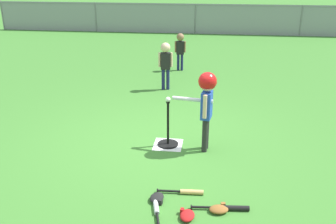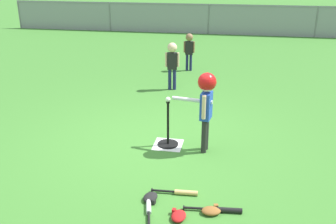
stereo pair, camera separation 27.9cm
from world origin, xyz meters
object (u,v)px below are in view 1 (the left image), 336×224
(batter_child, at_px, (207,96))
(fielder_deep_center, at_px, (165,60))
(batting_tee, at_px, (168,138))
(spare_bat_black, at_px, (229,208))
(glove_by_plate, at_px, (157,198))
(glove_tossed_aside, at_px, (187,215))
(spare_bat_silver, at_px, (156,209))
(baseball_on_tee, at_px, (168,99))
(fielder_near_right, at_px, (180,47))
(glove_near_bats, at_px, (219,209))
(spare_bat_wood, at_px, (187,192))

(batter_child, bearing_deg, fielder_deep_center, 108.93)
(batting_tee, height_order, spare_bat_black, batting_tee)
(batting_tee, xyz_separation_m, fielder_deep_center, (-0.40, 2.72, 0.56))
(glove_by_plate, relative_size, glove_tossed_aside, 1.05)
(spare_bat_silver, relative_size, glove_by_plate, 2.54)
(baseball_on_tee, xyz_separation_m, fielder_deep_center, (-0.40, 2.72, -0.08))
(batter_child, height_order, glove_by_plate, batter_child)
(baseball_on_tee, relative_size, fielder_near_right, 0.08)
(batter_child, distance_m, spare_bat_silver, 1.87)
(baseball_on_tee, bearing_deg, spare_bat_black, -60.25)
(fielder_deep_center, height_order, spare_bat_black, fielder_deep_center)
(fielder_deep_center, height_order, glove_tossed_aside, fielder_deep_center)
(fielder_near_right, distance_m, glove_tossed_aside, 6.18)
(fielder_deep_center, distance_m, glove_by_plate, 4.27)
(fielder_deep_center, relative_size, glove_tossed_aside, 4.44)
(batter_child, bearing_deg, baseball_on_tee, 171.05)
(glove_near_bats, bearing_deg, glove_by_plate, 169.88)
(spare_bat_silver, bearing_deg, glove_by_plate, 96.48)
(spare_bat_black, height_order, glove_by_plate, glove_by_plate)
(spare_bat_silver, distance_m, glove_by_plate, 0.21)
(batting_tee, relative_size, spare_bat_black, 1.06)
(batting_tee, relative_size, glove_by_plate, 2.88)
(glove_by_plate, distance_m, glove_tossed_aside, 0.48)
(fielder_near_right, bearing_deg, batter_child, -79.83)
(fielder_near_right, bearing_deg, baseball_on_tee, -87.00)
(baseball_on_tee, bearing_deg, glove_tossed_aside, -76.21)
(baseball_on_tee, xyz_separation_m, spare_bat_wood, (0.40, -1.30, -0.72))
(fielder_deep_center, bearing_deg, fielder_near_right, 84.14)
(fielder_deep_center, bearing_deg, baseball_on_tee, -81.74)
(batter_child, relative_size, fielder_deep_center, 1.16)
(batting_tee, height_order, glove_tossed_aside, batting_tee)
(batting_tee, bearing_deg, batter_child, -8.95)
(fielder_near_right, relative_size, glove_near_bats, 3.88)
(batter_child, bearing_deg, glove_tossed_aside, -94.58)
(batter_child, distance_m, spare_bat_black, 1.73)
(glove_by_plate, bearing_deg, glove_near_bats, -10.12)
(batter_child, xyz_separation_m, fielder_near_right, (-0.80, 4.44, -0.24))
(fielder_deep_center, xyz_separation_m, glove_tossed_aside, (0.83, -4.49, -0.64))
(batter_child, xyz_separation_m, spare_bat_black, (0.33, -1.48, -0.83))
(glove_near_bats, height_order, glove_tossed_aside, same)
(baseball_on_tee, distance_m, fielder_deep_center, 2.75)
(fielder_near_right, relative_size, spare_bat_wood, 1.68)
(spare_bat_silver, bearing_deg, spare_bat_wood, 50.22)
(fielder_deep_center, height_order, glove_near_bats, fielder_deep_center)
(batting_tee, distance_m, fielder_deep_center, 2.81)
(batter_child, relative_size, fielder_near_right, 1.26)
(spare_bat_silver, bearing_deg, baseball_on_tee, 92.58)
(batting_tee, distance_m, baseball_on_tee, 0.64)
(glove_tossed_aside, bearing_deg, fielder_deep_center, 100.46)
(glove_by_plate, bearing_deg, glove_tossed_aside, -37.12)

